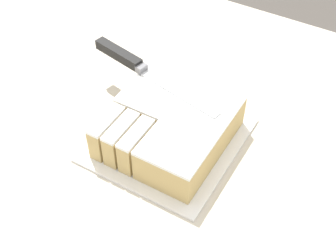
% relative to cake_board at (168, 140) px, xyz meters
% --- Properties ---
extents(cake_board, '(0.27, 0.29, 0.01)m').
position_rel_cake_board_xyz_m(cake_board, '(0.00, 0.00, 0.00)').
color(cake_board, white).
rests_on(cake_board, countertop).
extents(cake, '(0.23, 0.24, 0.08)m').
position_rel_cake_board_xyz_m(cake, '(0.00, 0.00, 0.04)').
color(cake, tan).
rests_on(cake, cake_board).
extents(knife, '(0.33, 0.09, 0.02)m').
position_rel_cake_board_xyz_m(knife, '(-0.15, 0.09, 0.09)').
color(knife, silver).
rests_on(knife, cake).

